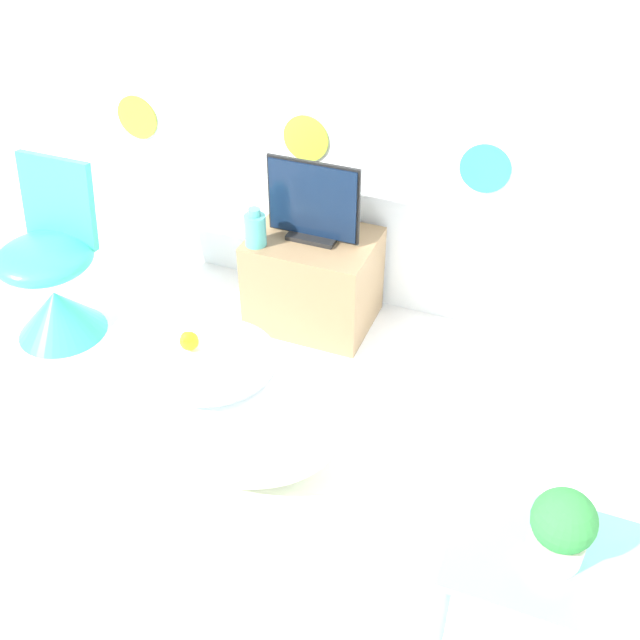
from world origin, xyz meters
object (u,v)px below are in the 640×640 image
potted_plant_left (562,527)px  vase (255,229)px  tv (313,205)px  chair (53,283)px  bathtub (217,408)px

potted_plant_left → vase: bearing=139.8°
tv → potted_plant_left: size_ratio=1.86×
chair → potted_plant_left: bearing=-20.1°
chair → vase: 0.91m
bathtub → potted_plant_left: size_ratio=4.21×
chair → tv: 1.17m
bathtub → tv: size_ratio=2.27×
chair → vase: (0.80, 0.36, 0.25)m
tv → vase: (-0.20, -0.13, -0.08)m
vase → tv: bearing=33.5°
bathtub → vase: vase is taller
tv → vase: tv is taller
chair → tv: size_ratio=1.91×
vase → potted_plant_left: potted_plant_left is taller
bathtub → potted_plant_left: bearing=-18.4°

